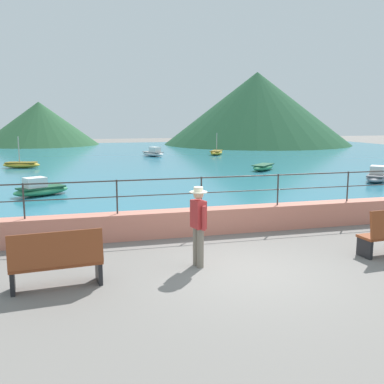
% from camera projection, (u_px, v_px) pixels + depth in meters
% --- Properties ---
extents(ground_plane, '(120.00, 120.00, 0.00)m').
position_uv_depth(ground_plane, '(244.00, 271.00, 9.38)').
color(ground_plane, slate).
extents(promenade_wall, '(20.00, 0.56, 0.70)m').
position_uv_depth(promenade_wall, '(201.00, 221.00, 12.37)').
color(promenade_wall, tan).
rests_on(promenade_wall, ground).
extents(railing, '(18.44, 0.04, 0.90)m').
position_uv_depth(railing, '(201.00, 186.00, 12.20)').
color(railing, '#383330').
rests_on(railing, promenade_wall).
extents(lake_water, '(64.00, 44.32, 0.06)m').
position_uv_depth(lake_water, '(118.00, 159.00, 33.97)').
color(lake_water, teal).
rests_on(lake_water, ground).
extents(hill_main, '(21.91, 21.91, 8.39)m').
position_uv_depth(hill_main, '(257.00, 109.00, 52.25)').
color(hill_main, '#1E4C2D').
rests_on(hill_main, ground).
extents(hill_secondary, '(13.42, 13.42, 4.95)m').
position_uv_depth(hill_secondary, '(40.00, 124.00, 51.00)').
color(hill_secondary, '#285633').
rests_on(hill_secondary, ground).
extents(bench_main, '(1.74, 0.71, 1.13)m').
position_uv_depth(bench_main, '(57.00, 260.00, 8.34)').
color(bench_main, brown).
rests_on(bench_main, ground).
extents(person_walking, '(0.38, 0.56, 1.75)m').
position_uv_depth(person_walking, '(198.00, 222.00, 9.54)').
color(person_walking, slate).
rests_on(person_walking, ground).
extents(boat_0, '(2.45, 1.89, 0.76)m').
position_uv_depth(boat_0, '(40.00, 189.00, 18.06)').
color(boat_0, '#338C59').
rests_on(boat_0, lake_water).
extents(boat_1, '(2.45, 1.44, 1.96)m').
position_uv_depth(boat_1, '(21.00, 165.00, 28.01)').
color(boat_1, gold).
rests_on(boat_1, lake_water).
extents(boat_2, '(1.94, 2.44, 1.84)m').
position_uv_depth(boat_2, '(216.00, 152.00, 37.81)').
color(boat_2, gold).
rests_on(boat_2, lake_water).
extents(boat_4, '(2.26, 2.27, 0.36)m').
position_uv_depth(boat_4, '(263.00, 167.00, 26.72)').
color(boat_4, '#338C59').
rests_on(boat_4, lake_water).
extents(boat_5, '(2.23, 2.29, 0.76)m').
position_uv_depth(boat_5, '(377.00, 176.00, 22.05)').
color(boat_5, gray).
rests_on(boat_5, lake_water).
extents(boat_6, '(1.94, 2.44, 0.76)m').
position_uv_depth(boat_6, '(153.00, 153.00, 36.34)').
color(boat_6, white).
rests_on(boat_6, lake_water).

